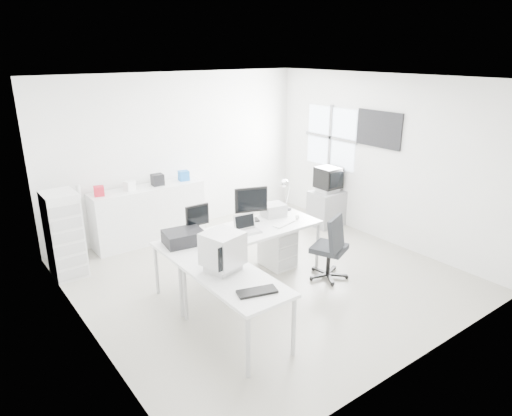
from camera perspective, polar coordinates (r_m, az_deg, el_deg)
floor at (r=6.78m, az=1.02°, el=-8.45°), size 5.00×5.00×0.01m
ceiling at (r=6.02m, az=1.18°, el=15.88°), size 5.00×5.00×0.01m
back_wall at (r=8.32m, az=-9.58°, el=6.80°), size 5.00×0.02×2.80m
left_wall at (r=5.19m, az=-21.29°, el=-1.83°), size 0.02×5.00×2.80m
right_wall at (r=7.99m, az=15.50°, el=5.86°), size 0.02×5.00×2.80m
window at (r=8.70m, az=9.30°, el=8.70°), size 0.02×1.20×1.10m
wall_picture at (r=7.93m, az=15.11°, el=9.50°), size 0.04×0.90×0.60m
main_desk at (r=6.53m, az=-1.80°, el=-5.95°), size 2.40×0.80×0.75m
side_desk at (r=5.30m, az=-2.52°, el=-12.34°), size 0.70×1.40×0.75m
drawer_pedestal at (r=6.98m, az=2.70°, el=-4.91°), size 0.40×0.50×0.60m
inkjet_printer at (r=6.02m, az=-9.05°, el=-3.63°), size 0.54×0.45×0.17m
lcd_monitor_small at (r=6.23m, az=-7.33°, el=-1.52°), size 0.34×0.20×0.42m
lcd_monitor_large at (r=6.67m, az=-0.62°, el=0.45°), size 0.53×0.35×0.51m
laptop at (r=6.29m, az=-0.95°, el=-2.12°), size 0.37×0.38×0.23m
white_keyboard at (r=6.63m, az=3.52°, el=-1.96°), size 0.41×0.21×0.02m
white_mouse at (r=6.84m, az=5.18°, el=-1.11°), size 0.06×0.06×0.06m
laser_printer at (r=6.93m, az=2.20°, el=-0.23°), size 0.37×0.33×0.19m
desk_lamp at (r=7.16m, az=4.00°, el=1.46°), size 0.16×0.16×0.44m
crt_monitor at (r=5.20m, az=-4.18°, el=-5.43°), size 0.49×0.49×0.47m
black_keyboard at (r=4.82m, az=0.14°, el=-10.41°), size 0.45×0.28×0.03m
office_chair at (r=6.61m, az=9.14°, el=-4.62°), size 0.77×0.77×1.02m
tv_cabinet at (r=8.68m, az=8.83°, el=-0.01°), size 0.60×0.49×0.65m
crt_tv at (r=8.51m, az=9.02°, el=3.50°), size 0.50×0.48×0.45m
sideboard at (r=8.03m, az=-13.22°, el=-0.74°), size 1.92×0.48×0.96m
clutter_box_a at (r=7.60m, az=-19.04°, el=2.01°), size 0.19×0.17×0.15m
clutter_box_b at (r=7.75m, az=-15.55°, el=2.71°), size 0.19×0.18×0.16m
clutter_box_c at (r=7.93m, az=-12.22°, el=3.48°), size 0.20×0.19×0.19m
clutter_box_d at (r=8.14m, az=-9.02°, el=4.01°), size 0.19×0.18×0.17m
clutter_bottle at (r=7.55m, az=-21.31°, el=1.89°), size 0.07×0.07×0.22m
filing_cabinet at (r=7.11m, az=-22.85°, el=-3.09°), size 0.44×0.53×1.27m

